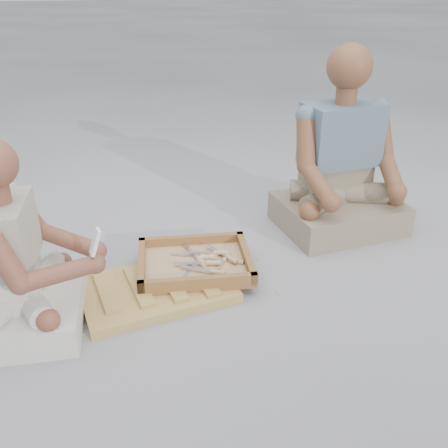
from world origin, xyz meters
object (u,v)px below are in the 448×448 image
object	(u,v)px
craftsman	(23,267)
companion	(341,171)
tool_tray	(195,263)
carved_panel	(156,289)

from	to	relation	value
craftsman	companion	bearing A→B (deg)	112.55
tool_tray	carved_panel	bearing A→B (deg)	-153.43
craftsman	companion	xyz separation A→B (m)	(1.61, 0.48, 0.06)
tool_tray	craftsman	distance (m)	0.77
tool_tray	companion	bearing A→B (deg)	18.95
carved_panel	tool_tray	world-z (taller)	tool_tray
tool_tray	companion	xyz separation A→B (m)	(0.89, 0.31, 0.26)
carved_panel	craftsman	xyz separation A→B (m)	(-0.52, -0.08, 0.25)
craftsman	tool_tray	bearing A→B (deg)	109.62
carved_panel	companion	bearing A→B (deg)	20.40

